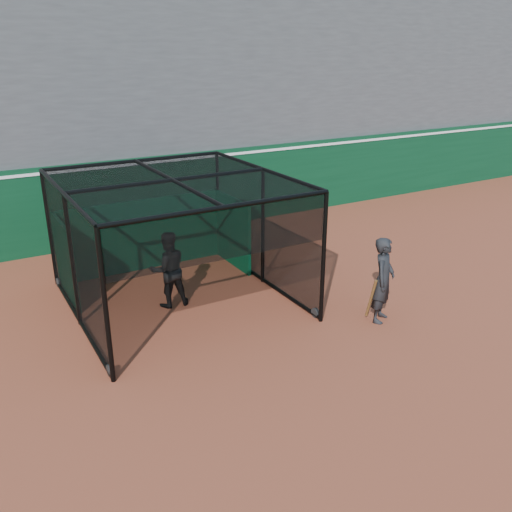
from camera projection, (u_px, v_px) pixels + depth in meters
ground at (292, 360)px, 10.31m from camera, size 120.00×120.00×0.00m
outfield_wall at (141, 196)px, 16.72m from camera, size 50.00×0.50×2.50m
grandstand at (98, 82)px, 18.63m from camera, size 50.00×7.85×8.95m
batting_cage at (176, 243)px, 12.24m from camera, size 4.66×5.06×2.89m
batter at (168, 269)px, 12.24m from camera, size 0.92×0.74×1.78m
on_deck_player at (383, 280)px, 11.53m from camera, size 0.83×0.76×1.89m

